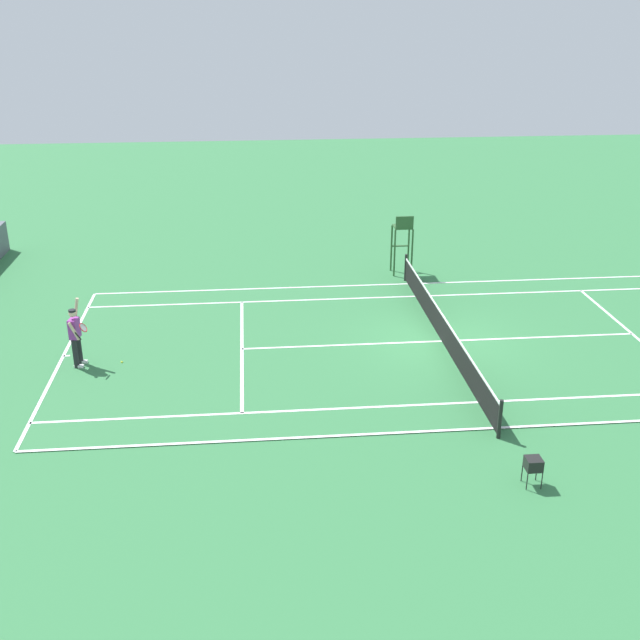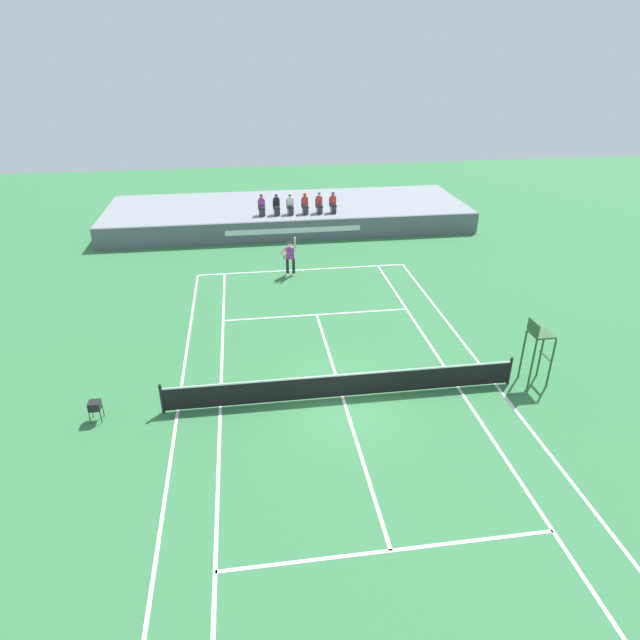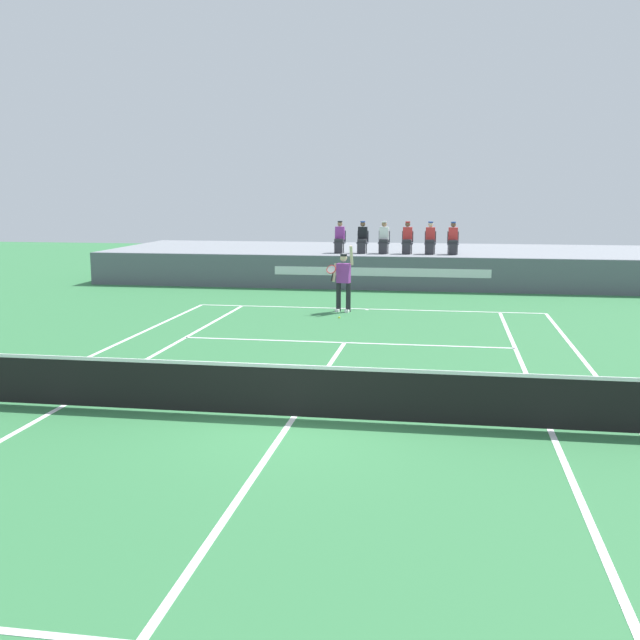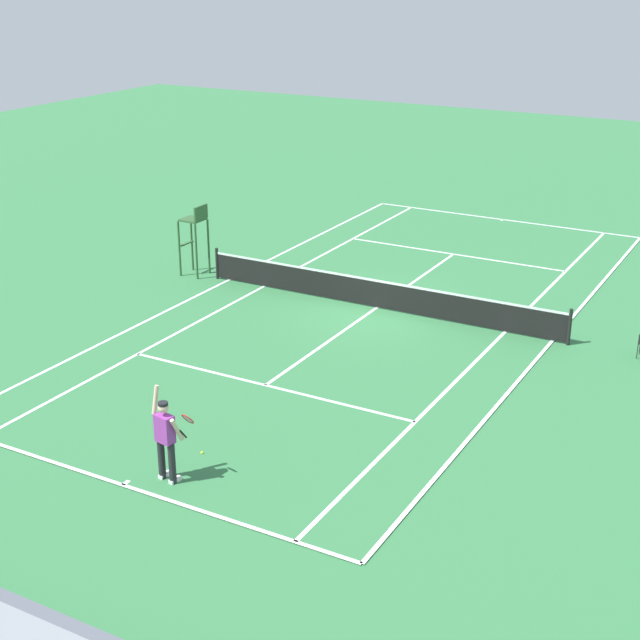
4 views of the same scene
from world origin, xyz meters
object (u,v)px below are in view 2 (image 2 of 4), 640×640
object	(u,v)px
spectator_seated_4	(319,203)
tennis_ball	(294,284)
spectator_seated_1	(277,205)
spectator_seated_5	(333,203)
spectator_seated_3	(305,204)
spectator_seated_0	(262,206)
umpire_chair	(538,344)
spectator_seated_2	(290,204)
ball_hopper	(95,405)
tennis_player	(290,257)

from	to	relation	value
spectator_seated_4	tennis_ball	distance (m)	8.71
spectator_seated_1	spectator_seated_5	bearing A→B (deg)	0.00
spectator_seated_3	tennis_ball	world-z (taller)	spectator_seated_3
tennis_ball	spectator_seated_0	bearing A→B (deg)	97.97
spectator_seated_5	umpire_chair	distance (m)	18.64
spectator_seated_3	spectator_seated_4	bearing A→B (deg)	0.00
spectator_seated_0	spectator_seated_2	size ratio (longest dim) A/B	1.00
spectator_seated_3	spectator_seated_0	bearing A→B (deg)	180.00
tennis_ball	ball_hopper	world-z (taller)	ball_hopper
spectator_seated_0	spectator_seated_3	world-z (taller)	same
spectator_seated_4	tennis_player	size ratio (longest dim) A/B	0.61
ball_hopper	umpire_chair	bearing A→B (deg)	0.44
spectator_seated_1	spectator_seated_5	world-z (taller)	same
spectator_seated_1	ball_hopper	size ratio (longest dim) A/B	1.81
spectator_seated_4	umpire_chair	bearing A→B (deg)	-74.62
spectator_seated_4	ball_hopper	bearing A→B (deg)	-118.14
tennis_player	ball_hopper	size ratio (longest dim) A/B	2.98
spectator_seated_4	ball_hopper	xyz separation A→B (m)	(-9.78, -18.29, -1.33)
spectator_seated_2	spectator_seated_4	xyz separation A→B (m)	(1.81, 0.00, 0.00)
tennis_player	ball_hopper	distance (m)	13.52
spectator_seated_1	ball_hopper	xyz separation A→B (m)	(-7.12, -18.29, -1.33)
spectator_seated_4	ball_hopper	world-z (taller)	spectator_seated_4
spectator_seated_3	spectator_seated_1	bearing A→B (deg)	180.00
tennis_ball	spectator_seated_5	bearing A→B (deg)	67.87
spectator_seated_2	tennis_player	xyz separation A→B (m)	(-0.68, -6.91, -0.90)
spectator_seated_2	tennis_ball	size ratio (longest dim) A/B	18.60
spectator_seated_1	spectator_seated_5	size ratio (longest dim) A/B	1.00
tennis_ball	tennis_player	bearing A→B (deg)	92.54
spectator_seated_3	spectator_seated_4	distance (m)	0.89
spectator_seated_2	ball_hopper	size ratio (longest dim) A/B	1.81
spectator_seated_1	spectator_seated_0	bearing A→B (deg)	180.00
spectator_seated_3	tennis_ball	distance (m)	8.51
spectator_seated_4	tennis_ball	world-z (taller)	spectator_seated_4
spectator_seated_0	spectator_seated_3	size ratio (longest dim) A/B	1.00
spectator_seated_0	umpire_chair	xyz separation A→B (m)	(8.58, -18.18, -0.34)
spectator_seated_1	tennis_player	world-z (taller)	spectator_seated_1
spectator_seated_5	tennis_ball	size ratio (longest dim) A/B	18.60
spectator_seated_0	umpire_chair	world-z (taller)	spectator_seated_0
spectator_seated_5	spectator_seated_3	bearing A→B (deg)	180.00
tennis_ball	spectator_seated_1	bearing A→B (deg)	91.59
spectator_seated_1	ball_hopper	distance (m)	19.67
tennis_ball	spectator_seated_3	bearing A→B (deg)	79.25
spectator_seated_1	tennis_ball	bearing A→B (deg)	-88.41
spectator_seated_1	spectator_seated_5	xyz separation A→B (m)	(3.54, 0.00, 0.00)
spectator_seated_5	ball_hopper	world-z (taller)	spectator_seated_5
tennis_player	spectator_seated_2	bearing A→B (deg)	84.38
spectator_seated_0	ball_hopper	size ratio (longest dim) A/B	1.81
spectator_seated_5	tennis_player	distance (m)	7.74
spectator_seated_2	spectator_seated_5	size ratio (longest dim) A/B	1.00
spectator_seated_1	tennis_ball	size ratio (longest dim) A/B	18.60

